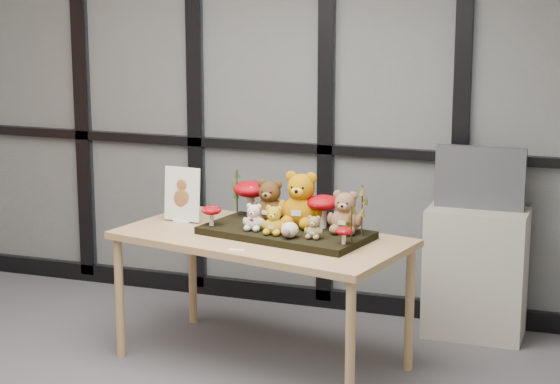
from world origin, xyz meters
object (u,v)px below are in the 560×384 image
at_px(bear_small_yellow, 274,218).
at_px(plush_cream_hedgehog, 290,229).
at_px(diorama_tray, 286,233).
at_px(monitor, 480,178).
at_px(sign_holder, 182,197).
at_px(mushroom_front_left, 211,215).
at_px(mushroom_back_left, 251,197).
at_px(bear_tan_back, 345,210).
at_px(bear_brown_medium, 270,199).
at_px(bear_pooh_yellow, 301,196).
at_px(bear_white_bow, 254,215).
at_px(cabinet, 476,273).
at_px(bear_beige_small, 314,226).
at_px(mushroom_back_right, 323,210).
at_px(mushroom_front_right, 344,235).
at_px(display_table, 262,247).

height_order(bear_small_yellow, plush_cream_hedgehog, bear_small_yellow).
distance_m(diorama_tray, monitor, 1.26).
bearing_deg(sign_holder, mushroom_front_left, -28.45).
distance_m(mushroom_back_left, monitor, 1.36).
bearing_deg(bear_tan_back, plush_cream_hedgehog, -128.12).
relative_size(bear_brown_medium, plush_cream_hedgehog, 2.90).
bearing_deg(bear_brown_medium, sign_holder, -166.52).
height_order(diorama_tray, sign_holder, sign_holder).
distance_m(bear_tan_back, monitor, 0.99).
bearing_deg(diorama_tray, bear_pooh_yellow, 72.78).
distance_m(diorama_tray, bear_white_bow, 0.20).
bearing_deg(monitor, cabinet, -90.00).
xyz_separation_m(bear_beige_small, monitor, (0.72, 0.96, 0.12)).
xyz_separation_m(bear_white_bow, mushroom_back_right, (0.34, 0.17, 0.02)).
bearing_deg(bear_small_yellow, diorama_tray, 89.54).
bearing_deg(mushroom_back_right, sign_holder, 179.28).
xyz_separation_m(bear_small_yellow, mushroom_front_right, (0.41, -0.07, -0.04)).
bearing_deg(bear_brown_medium, diorama_tray, -28.16).
relative_size(bear_small_yellow, mushroom_back_right, 0.85).
bearing_deg(sign_holder, bear_small_yellow, -14.85).
bearing_deg(bear_brown_medium, bear_pooh_yellow, 7.15).
relative_size(bear_brown_medium, monitor, 0.51).
bearing_deg(bear_pooh_yellow, bear_small_yellow, -98.56).
height_order(display_table, plush_cream_hedgehog, plush_cream_hedgehog).
bearing_deg(plush_cream_hedgehog, mushroom_front_left, -179.47).
bearing_deg(cabinet, bear_beige_small, -127.43).
bearing_deg(display_table, mushroom_back_left, 134.79).
bearing_deg(diorama_tray, display_table, -153.43).
bearing_deg(plush_cream_hedgehog, bear_tan_back, 51.88).
xyz_separation_m(display_table, mushroom_front_left, (-0.29, -0.02, 0.17)).
distance_m(bear_tan_back, mushroom_back_right, 0.15).
relative_size(mushroom_front_left, cabinet, 0.16).
distance_m(diorama_tray, mushroom_back_right, 0.24).
bearing_deg(bear_white_bow, monitor, 52.33).
xyz_separation_m(bear_pooh_yellow, monitor, (0.87, 0.73, 0.02)).
height_order(mushroom_back_right, mushroom_front_right, mushroom_back_right).
bearing_deg(mushroom_back_left, cabinet, 25.77).
bearing_deg(cabinet, bear_tan_back, -127.90).
bearing_deg(mushroom_back_right, bear_white_bow, -153.84).
height_order(bear_tan_back, mushroom_front_left, bear_tan_back).
bearing_deg(display_table, mushroom_back_right, 34.91).
bearing_deg(bear_beige_small, display_table, 175.93).
bearing_deg(monitor, bear_brown_medium, -145.95).
height_order(bear_beige_small, mushroom_front_right, bear_beige_small).
distance_m(bear_pooh_yellow, bear_brown_medium, 0.19).
bearing_deg(bear_small_yellow, mushroom_front_left, -176.41).
xyz_separation_m(mushroom_back_left, mushroom_front_left, (-0.13, -0.28, -0.05)).
xyz_separation_m(plush_cream_hedgehog, mushroom_back_left, (-0.37, 0.39, 0.07)).
relative_size(plush_cream_hedgehog, mushroom_back_left, 0.41).
bearing_deg(diorama_tray, bear_brown_medium, 151.84).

